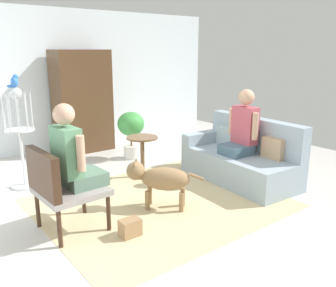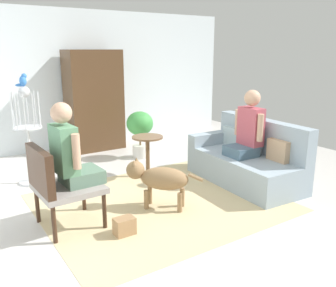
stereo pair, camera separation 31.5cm
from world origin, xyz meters
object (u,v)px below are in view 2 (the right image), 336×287
armchair (56,181)px  potted_plant (140,128)px  handbag (124,226)px  bird_cage_stand (29,138)px  parrot (23,80)px  couch (247,160)px  round_end_table (148,152)px  armoire_cabinet (94,100)px  person_on_couch (248,129)px  dog (159,178)px  person_on_armchair (69,153)px

armchair → potted_plant: bearing=42.4°
armchair → handbag: armchair is taller
bird_cage_stand → parrot: 0.77m
couch → potted_plant: (-0.69, 1.84, 0.22)m
round_end_table → armoire_cabinet: 1.96m
armchair → potted_plant: armchair is taller
parrot → person_on_couch: bearing=-32.9°
couch → armchair: size_ratio=1.91×
person_on_couch → dog: size_ratio=1.29×
person_on_armchair → bird_cage_stand: 1.54m
person_on_armchair → bird_cage_stand: bird_cage_stand is taller
parrot → person_on_armchair: bearing=-87.5°
couch → round_end_table: bearing=138.1°
person_on_armchair → dog: person_on_armchair is taller
dog → potted_plant: (0.81, 1.91, 0.16)m
couch → person_on_armchair: 2.54m
person_on_couch → dog: bearing=-178.2°
bird_cage_stand → armchair: bearing=-93.4°
couch → dog: (-1.51, -0.07, 0.06)m
person_on_couch → person_on_armchair: 2.45m
dog → parrot: bearing=122.2°
armoire_cabinet → handbag: armoire_cabinet is taller
handbag → dog: bearing=29.7°
person_on_couch → dog: 1.52m
armchair → person_on_armchair: 0.32m
dog → person_on_couch: bearing=1.8°
person_on_armchair → dog: 1.08m
round_end_table → bird_cage_stand: bearing=156.6°
armoire_cabinet → handbag: size_ratio=8.81×
couch → person_on_armchair: person_on_armchair is taller
dog → armoire_cabinet: size_ratio=0.38×
person_on_couch → couch: bearing=30.0°
couch → round_end_table: (-1.06, 0.95, 0.07)m
person_on_couch → armoire_cabinet: 3.05m
potted_plant → round_end_table: bearing=-112.4°
couch → bird_cage_stand: bearing=148.0°
couch → person_on_couch: 0.47m
person_on_couch → person_on_armchair: person_on_armchair is taller
couch → bird_cage_stand: (-2.56, 1.60, 0.34)m
parrot → round_end_table: bearing=-23.4°
couch → person_on_couch: person_on_couch is taller
couch → round_end_table: size_ratio=2.82×
couch → person_on_armchair: (-2.49, 0.07, 0.49)m
parrot → bird_cage_stand: bearing=-180.0°
person_on_couch → potted_plant: person_on_couch is taller
round_end_table → armoire_cabinet: size_ratio=0.33×
parrot → handbag: 2.46m
person_on_armchair → round_end_table: bearing=31.8°
parrot → armoire_cabinet: size_ratio=0.09×
round_end_table → armchair: bearing=-150.6°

